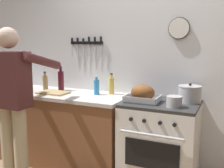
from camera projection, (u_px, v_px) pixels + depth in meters
wall_back at (151, 61)px, 3.06m from camera, size 6.00×0.13×2.60m
counter_block at (51, 126)px, 3.37m from camera, size 2.03×0.65×0.90m
stove at (160, 144)px, 2.78m from camera, size 0.76×0.67×0.90m
person_cook at (13, 98)px, 2.68m from camera, size 0.51×0.63×1.66m
roasting_pan at (143, 94)px, 2.72m from camera, size 0.35×0.26×0.18m
stock_pot at (190, 94)px, 2.69m from camera, size 0.23×0.23×0.20m
saucepan at (174, 102)px, 2.49m from camera, size 0.15×0.15×0.11m
cutting_board at (53, 93)px, 3.17m from camera, size 0.36×0.24×0.02m
bottle_cooking_oil at (111, 85)px, 3.13m from camera, size 0.07×0.07×0.25m
bottle_dish_soap at (97, 87)px, 3.10m from camera, size 0.07×0.07×0.22m
bottle_wine_red at (61, 80)px, 3.37m from camera, size 0.07×0.07×0.31m
bottle_vinegar at (45, 82)px, 3.42m from camera, size 0.06×0.06×0.23m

